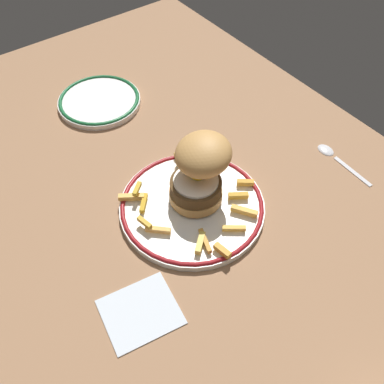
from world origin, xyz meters
The scene contains 7 objects.
ground_plane centered at (0.00, 0.00, -2.00)cm, with size 145.07×82.58×4.00cm, color #976D4B.
dinner_plate centered at (-5.26, -1.32, 0.84)cm, with size 25.36×25.36×1.60cm.
burger centered at (-6.29, 1.19, 7.68)cm, with size 9.96×11.40×12.45cm.
fries_pile centered at (-5.24, -0.90, 2.21)cm, with size 23.80×21.77×2.21cm.
side_plate centered at (-40.95, -0.03, 0.83)cm, with size 17.86×17.86×1.60cm.
spoon centered at (0.08, 28.68, 0.36)cm, with size 13.36×2.75×0.90cm.
napkin centered at (5.82, -19.01, 0.20)cm, with size 9.55×10.82×0.40cm, color silver.
Camera 1 is at (33.76, -30.27, 61.18)cm, focal length 41.56 mm.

